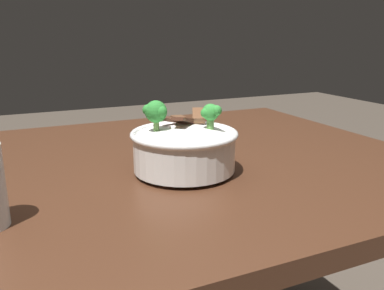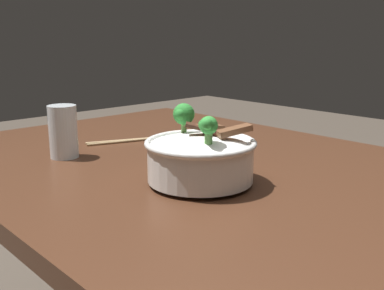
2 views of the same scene
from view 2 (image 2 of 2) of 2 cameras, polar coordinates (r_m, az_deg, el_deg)
dining_table at (r=1.13m, az=1.22°, el=-8.37°), size 1.43×0.97×0.77m
rice_bowl at (r=0.94m, az=1.04°, el=-1.16°), size 0.23×0.23×0.16m
drinking_glass at (r=1.18m, az=-15.75°, el=1.19°), size 0.07×0.07×0.13m
chopsticks_pair at (r=1.33m, az=-8.68°, el=0.49°), size 0.09×0.20×0.01m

